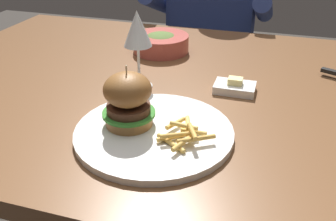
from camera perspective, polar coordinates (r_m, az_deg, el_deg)
name	(u,v)px	position (r m, az deg, el deg)	size (l,w,h in m)	color
dining_table	(172,109)	(1.00, 0.54, 0.24)	(1.45, 0.99, 0.74)	brown
main_plate	(154,132)	(0.75, -2.14, -3.33)	(0.32, 0.32, 0.01)	white
burger_sandwich	(128,100)	(0.74, -6.11, 1.68)	(0.11, 0.11, 0.13)	#9E6B38
fries_pile	(183,134)	(0.71, 2.29, -3.59)	(0.11, 0.12, 0.03)	#E0B251
wine_glass	(137,31)	(0.90, -4.68, 11.93)	(0.07, 0.07, 0.19)	silver
butter_dish	(235,87)	(0.93, 10.13, 3.54)	(0.10, 0.07, 0.04)	white
soup_bowl	(161,43)	(1.18, -1.10, 10.31)	(0.17, 0.17, 0.06)	#B24C42
diner_person	(210,49)	(1.74, 6.39, 9.26)	(0.51, 0.36, 1.18)	#282833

